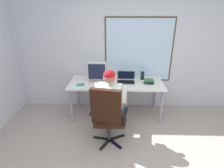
{
  "coord_description": "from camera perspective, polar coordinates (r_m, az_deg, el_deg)",
  "views": [
    {
      "loc": [
        -0.2,
        -1.67,
        2.09
      ],
      "look_at": [
        -0.29,
        1.24,
        0.87
      ],
      "focal_mm": 28.77,
      "sensor_mm": 36.0,
      "label": 1
    }
  ],
  "objects": [
    {
      "name": "crt_monitor",
      "position": [
        3.54,
        -4.77,
        3.88
      ],
      "size": [
        0.37,
        0.24,
        0.41
      ],
      "color": "beige",
      "rests_on": "desk"
    },
    {
      "name": "office_chair",
      "position": [
        2.81,
        -1.39,
        -9.49
      ],
      "size": [
        0.62,
        0.6,
        1.07
      ],
      "color": "black",
      "rests_on": "ground"
    },
    {
      "name": "desk",
      "position": [
        3.62,
        1.34,
        -0.39
      ],
      "size": [
        1.87,
        0.76,
        0.74
      ],
      "color": "#968CA0",
      "rests_on": "ground"
    },
    {
      "name": "laptop",
      "position": [
        3.61,
        4.46,
        1.63
      ],
      "size": [
        0.37,
        0.31,
        0.22
      ],
      "color": "gray",
      "rests_on": "desk"
    },
    {
      "name": "wall_rear",
      "position": [
        3.85,
        5.04,
        11.44
      ],
      "size": [
        4.88,
        0.08,
        2.7
      ],
      "color": "silver",
      "rests_on": "ground"
    },
    {
      "name": "person_seated",
      "position": [
        3.0,
        -0.3,
        -5.73
      ],
      "size": [
        0.59,
        0.82,
        1.27
      ],
      "color": "navy",
      "rests_on": "ground"
    },
    {
      "name": "cd_case",
      "position": [
        3.51,
        -9.99,
        -0.21
      ],
      "size": [
        0.16,
        0.14,
        0.01
      ],
      "color": "teal",
      "rests_on": "desk"
    },
    {
      "name": "desk_speaker",
      "position": [
        3.76,
        9.64,
        2.63
      ],
      "size": [
        0.08,
        0.08,
        0.16
      ],
      "color": "black",
      "rests_on": "desk"
    },
    {
      "name": "wine_glass",
      "position": [
        3.37,
        0.83,
        0.74
      ],
      "size": [
        0.07,
        0.07,
        0.14
      ],
      "color": "silver",
      "rests_on": "desk"
    },
    {
      "name": "book_stack",
      "position": [
        3.59,
        11.68,
        0.82
      ],
      "size": [
        0.2,
        0.15,
        0.08
      ],
      "color": "#612E75",
      "rests_on": "desk"
    }
  ]
}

